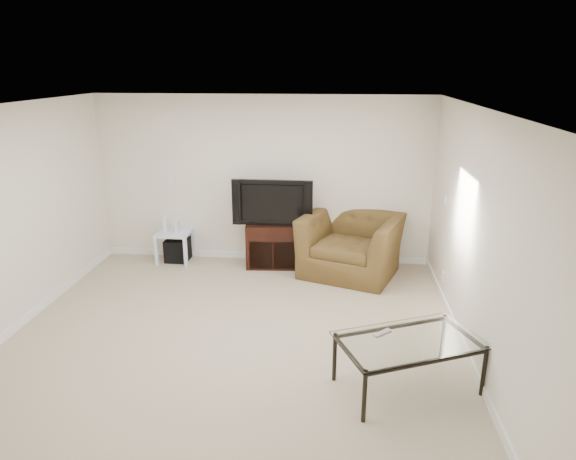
# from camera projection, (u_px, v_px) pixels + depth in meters

# --- Properties ---
(floor) EXTENTS (5.00, 5.00, 0.00)m
(floor) POSITION_uv_depth(u_px,v_px,m) (233.00, 339.00, 5.67)
(floor) COLOR tan
(floor) RESTS_ON ground
(ceiling) EXTENTS (5.00, 5.00, 0.00)m
(ceiling) POSITION_uv_depth(u_px,v_px,m) (224.00, 108.00, 4.91)
(ceiling) COLOR white
(ceiling) RESTS_ON ground
(wall_back) EXTENTS (5.00, 0.02, 2.50)m
(wall_back) POSITION_uv_depth(u_px,v_px,m) (263.00, 180.00, 7.66)
(wall_back) COLOR silver
(wall_back) RESTS_ON ground
(wall_left) EXTENTS (0.02, 5.00, 2.50)m
(wall_left) POSITION_uv_depth(u_px,v_px,m) (0.00, 225.00, 5.52)
(wall_left) COLOR silver
(wall_left) RESTS_ON ground
(wall_right) EXTENTS (0.02, 5.00, 2.50)m
(wall_right) POSITION_uv_depth(u_px,v_px,m) (478.00, 239.00, 5.06)
(wall_right) COLOR silver
(wall_right) RESTS_ON ground
(plate_back) EXTENTS (0.12, 0.02, 0.12)m
(plate_back) POSITION_uv_depth(u_px,v_px,m) (172.00, 179.00, 7.78)
(plate_back) COLOR white
(plate_back) RESTS_ON wall_back
(plate_right_switch) EXTENTS (0.02, 0.09, 0.13)m
(plate_right_switch) POSITION_uv_depth(u_px,v_px,m) (445.00, 199.00, 6.58)
(plate_right_switch) COLOR white
(plate_right_switch) RESTS_ON wall_right
(plate_right_outlet) EXTENTS (0.02, 0.08, 0.12)m
(plate_right_outlet) POSITION_uv_depth(u_px,v_px,m) (443.00, 277.00, 6.59)
(plate_right_outlet) COLOR white
(plate_right_outlet) RESTS_ON wall_right
(tv_stand) EXTENTS (0.84, 0.61, 0.67)m
(tv_stand) POSITION_uv_depth(u_px,v_px,m) (274.00, 243.00, 7.72)
(tv_stand) COLOR black
(tv_stand) RESTS_ON floor
(dvd_player) EXTENTS (0.47, 0.35, 0.06)m
(dvd_player) POSITION_uv_depth(u_px,v_px,m) (274.00, 230.00, 7.61)
(dvd_player) COLOR black
(dvd_player) RESTS_ON tv_stand
(television) EXTENTS (1.09, 0.23, 0.67)m
(television) POSITION_uv_depth(u_px,v_px,m) (273.00, 201.00, 7.48)
(television) COLOR black
(television) RESTS_ON tv_stand
(side_table) EXTENTS (0.50, 0.50, 0.48)m
(side_table) POSITION_uv_depth(u_px,v_px,m) (175.00, 246.00, 7.89)
(side_table) COLOR silver
(side_table) RESTS_ON floor
(subwoofer) EXTENTS (0.35, 0.35, 0.35)m
(subwoofer) POSITION_uv_depth(u_px,v_px,m) (178.00, 250.00, 7.92)
(subwoofer) COLOR black
(subwoofer) RESTS_ON floor
(game_console) EXTENTS (0.07, 0.16, 0.22)m
(game_console) POSITION_uv_depth(u_px,v_px,m) (166.00, 225.00, 7.77)
(game_console) COLOR white
(game_console) RESTS_ON side_table
(game_case) EXTENTS (0.05, 0.14, 0.19)m
(game_case) POSITION_uv_depth(u_px,v_px,m) (177.00, 226.00, 7.76)
(game_case) COLOR silver
(game_case) RESTS_ON side_table
(recliner) EXTENTS (1.53, 1.25, 1.15)m
(recliner) POSITION_uv_depth(u_px,v_px,m) (351.00, 235.00, 7.32)
(recliner) COLOR brown
(recliner) RESTS_ON floor
(coffee_table) EXTENTS (1.47, 1.18, 0.50)m
(coffee_table) POSITION_uv_depth(u_px,v_px,m) (408.00, 364.00, 4.75)
(coffee_table) COLOR black
(coffee_table) RESTS_ON floor
(remote) EXTENTS (0.19, 0.18, 0.02)m
(remote) POSITION_uv_depth(u_px,v_px,m) (382.00, 333.00, 4.77)
(remote) COLOR #B2B2B7
(remote) RESTS_ON coffee_table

